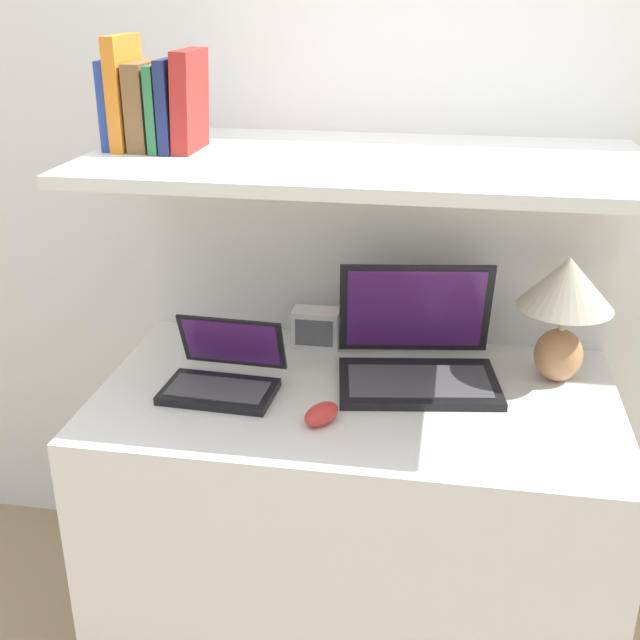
# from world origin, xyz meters

# --- Properties ---
(wall_back) EXTENTS (6.00, 0.05, 2.40)m
(wall_back) POSITION_xyz_m (0.00, 0.75, 1.20)
(wall_back) COLOR white
(wall_back) RESTS_ON ground_plane
(desk) EXTENTS (1.24, 0.69, 0.74)m
(desk) POSITION_xyz_m (0.00, 0.34, 0.37)
(desk) COLOR white
(desk) RESTS_ON ground_plane
(back_riser) EXTENTS (1.24, 0.04, 1.27)m
(back_riser) POSITION_xyz_m (0.00, 0.71, 0.63)
(back_riser) COLOR white
(back_riser) RESTS_ON ground_plane
(shelf) EXTENTS (1.24, 0.62, 0.03)m
(shelf) POSITION_xyz_m (0.00, 0.42, 1.28)
(shelf) COLOR white
(shelf) RESTS_ON back_riser
(table_lamp) EXTENTS (0.23, 0.23, 0.32)m
(table_lamp) POSITION_xyz_m (0.48, 0.50, 0.96)
(table_lamp) COLOR #B27A4C
(table_lamp) RESTS_ON desk
(laptop_large) EXTENTS (0.43, 0.36, 0.27)m
(laptop_large) POSITION_xyz_m (0.14, 0.45, 0.80)
(laptop_large) COLOR black
(laptop_large) RESTS_ON desk
(laptop_small) EXTENTS (0.27, 0.23, 0.16)m
(laptop_small) POSITION_xyz_m (-0.32, 0.31, 0.78)
(laptop_small) COLOR black
(laptop_small) RESTS_ON desk
(computer_mouse) EXTENTS (0.10, 0.12, 0.04)m
(computer_mouse) POSITION_xyz_m (-0.06, 0.19, 0.77)
(computer_mouse) COLOR red
(computer_mouse) RESTS_ON desk
(router_box) EXTENTS (0.13, 0.07, 0.10)m
(router_box) POSITION_xyz_m (-0.14, 0.60, 0.80)
(router_box) COLOR white
(router_box) RESTS_ON desk
(book_blue) EXTENTS (0.02, 0.13, 0.20)m
(book_blue) POSITION_xyz_m (-0.58, 0.42, 1.40)
(book_blue) COLOR #284293
(book_blue) RESTS_ON shelf
(book_orange) EXTENTS (0.03, 0.16, 0.25)m
(book_orange) POSITION_xyz_m (-0.55, 0.42, 1.42)
(book_orange) COLOR orange
(book_orange) RESTS_ON shelf
(book_brown) EXTENTS (0.04, 0.15, 0.19)m
(book_brown) POSITION_xyz_m (-0.51, 0.42, 1.39)
(book_brown) COLOR brown
(book_brown) RESTS_ON shelf
(book_green) EXTENTS (0.02, 0.17, 0.19)m
(book_green) POSITION_xyz_m (-0.46, 0.42, 1.39)
(book_green) COLOR #2D7042
(book_green) RESTS_ON shelf
(book_navy) EXTENTS (0.03, 0.17, 0.20)m
(book_navy) POSITION_xyz_m (-0.44, 0.42, 1.40)
(book_navy) COLOR navy
(book_navy) RESTS_ON shelf
(book_red) EXTENTS (0.05, 0.16, 0.22)m
(book_red) POSITION_xyz_m (-0.40, 0.42, 1.41)
(book_red) COLOR #A82823
(book_red) RESTS_ON shelf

